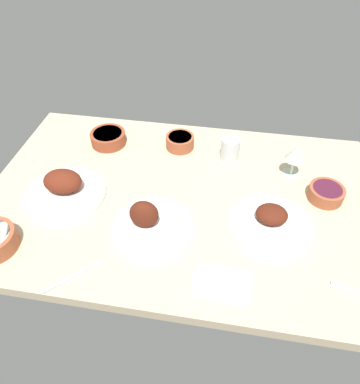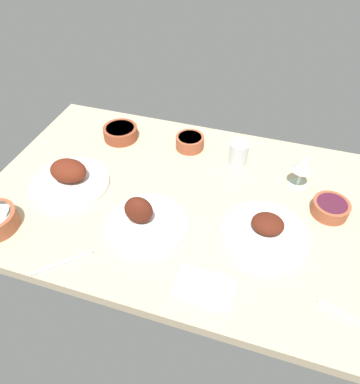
{
  "view_description": "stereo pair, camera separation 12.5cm",
  "coord_description": "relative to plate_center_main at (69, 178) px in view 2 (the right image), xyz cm",
  "views": [
    {
      "loc": [
        14.88,
        -88.87,
        93.58
      ],
      "look_at": [
        0.0,
        0.0,
        6.0
      ],
      "focal_mm": 33.12,
      "sensor_mm": 36.0,
      "label": 1
    },
    {
      "loc": [
        27.08,
        -85.94,
        93.58
      ],
      "look_at": [
        0.0,
        0.0,
        6.0
      ],
      "focal_mm": 33.12,
      "sensor_mm": 36.0,
      "label": 2
    }
  ],
  "objects": [
    {
      "name": "plate_near_viewer",
      "position": [
        72.42,
        -3.04,
        -1.09
      ],
      "size": [
        28.06,
        28.06,
        6.66
      ],
      "color": "white",
      "rests_on": "dining_table"
    },
    {
      "name": "bowl_pasta",
      "position": [
        36.09,
        34.56,
        0.11
      ],
      "size": [
        11.62,
        11.62,
        5.34
      ],
      "color": "#A35133",
      "rests_on": "dining_table"
    },
    {
      "name": "folded_napkin",
      "position": [
        58.74,
        -27.38,
        -2.2
      ],
      "size": [
        16.91,
        10.63,
        1.2
      ],
      "primitive_type": "cube",
      "rotation": [
        0.0,
        0.0,
        -0.03
      ],
      "color": "white",
      "rests_on": "dining_table"
    },
    {
      "name": "bowl_sauce",
      "position": [
        6.0,
        32.24,
        0.03
      ],
      "size": [
        14.49,
        14.49,
        5.2
      ],
      "color": "brown",
      "rests_on": "dining_table"
    },
    {
      "name": "water_tumbler",
      "position": [
        56.9,
        31.02,
        1.69
      ],
      "size": [
        7.57,
        7.57,
        8.99
      ],
      "primitive_type": "cylinder",
      "color": "silver",
      "rests_on": "dining_table"
    },
    {
      "name": "spoon_loose",
      "position": [
        16.03,
        -32.27,
        -2.4
      ],
      "size": [
        13.86,
        13.55,
        0.8
      ],
      "primitive_type": "cube",
      "rotation": [
        0.0,
        0.0,
        3.91
      ],
      "color": "silver",
      "rests_on": "dining_table"
    },
    {
      "name": "dining_table",
      "position": [
        40.91,
        5.81,
        -4.8
      ],
      "size": [
        140.0,
        90.0,
        4.0
      ],
      "primitive_type": "cube",
      "color": "#C6B28E",
      "rests_on": "ground"
    },
    {
      "name": "fork_loose",
      "position": [
        97.51,
        -24.58,
        -2.4
      ],
      "size": [
        16.44,
        5.69,
        0.8
      ],
      "primitive_type": "cube",
      "rotation": [
        0.0,
        0.0,
        2.85
      ],
      "color": "silver",
      "rests_on": "dining_table"
    },
    {
      "name": "plate_far_side",
      "position": [
        33.81,
        -10.66,
        -0.08
      ],
      "size": [
        26.88,
        26.88,
        10.95
      ],
      "color": "white",
      "rests_on": "dining_table"
    },
    {
      "name": "bowl_onions",
      "position": [
        91.86,
        13.3,
        -0.2
      ],
      "size": [
        12.33,
        12.33,
        4.75
      ],
      "color": "#A35133",
      "rests_on": "dining_table"
    },
    {
      "name": "wine_glass",
      "position": [
        80.71,
        24.31,
        7.12
      ],
      "size": [
        7.6,
        7.6,
        14.0
      ],
      "color": "silver",
      "rests_on": "dining_table"
    },
    {
      "name": "plate_center_main",
      "position": [
        0.0,
        0.0,
        0.0
      ],
      "size": [
        28.94,
        28.94,
        9.1
      ],
      "color": "white",
      "rests_on": "dining_table"
    }
  ]
}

